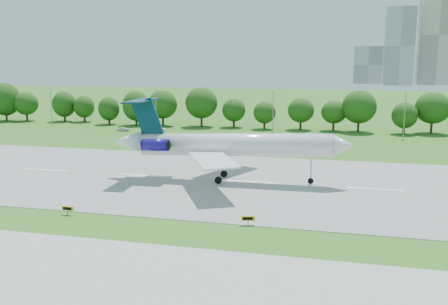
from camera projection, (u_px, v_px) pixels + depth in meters
ground at (72, 218)px, 66.19m from camera, size 600.00×600.00×0.00m
runway at (145, 176)px, 90.05m from camera, size 400.00×45.00×0.08m
tree_line at (229, 108)px, 152.90m from camera, size 288.40×8.40×10.40m
light_poles at (213, 110)px, 143.90m from camera, size 175.90×0.25×12.19m
skyline at (430, 47)px, 410.18m from camera, size 127.00×52.00×80.00m
airliner at (222, 144)px, 85.42m from camera, size 41.81×30.50×14.19m
taxi_sign_centre at (68, 209)px, 67.46m from camera, size 1.70×0.28×1.19m
taxi_sign_right at (248, 219)px, 63.16m from camera, size 1.73×0.64×1.22m
service_vehicle_a at (160, 129)px, 146.83m from camera, size 3.77×1.50×1.22m
service_vehicle_b at (123, 129)px, 146.53m from camera, size 3.89×2.27×1.24m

